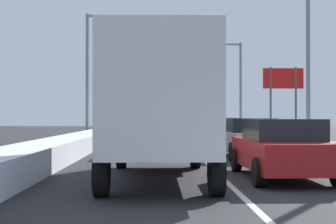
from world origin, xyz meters
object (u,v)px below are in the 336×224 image
sedan_tan_center_lane_second (152,136)px  sedan_gray_right_lane_fourth (210,129)px  street_lamp_right_mid (301,51)px  sedan_red_right_lane_nearest (281,148)px  traffic_light_gantry (198,89)px  box_truck_center_lane_nearest (159,103)px  suv_black_center_lane_third (160,127)px  roadside_sign_right (283,86)px  sedan_charcoal_right_lane_third (221,132)px  suv_green_center_lane_fourth (158,125)px  street_lamp_right_far (237,79)px  sedan_silver_right_lane_second (250,138)px  street_lamp_left_mid (92,65)px

sedan_tan_center_lane_second → sedan_gray_right_lane_fourth: bearing=72.8°
sedan_gray_right_lane_fourth → street_lamp_right_mid: bearing=-58.2°
sedan_red_right_lane_nearest → traffic_light_gantry: bearing=88.4°
sedan_red_right_lane_nearest → box_truck_center_lane_nearest: bearing=-173.8°
suv_black_center_lane_third → traffic_light_gantry: size_ratio=0.65×
sedan_gray_right_lane_fourth → roadside_sign_right: (6.51, 6.39, 3.25)m
roadside_sign_right → sedan_tan_center_lane_second: bearing=-119.2°
suv_black_center_lane_third → box_truck_center_lane_nearest: bearing=-90.5°
sedan_charcoal_right_lane_third → sedan_tan_center_lane_second: 6.36m
street_lamp_right_mid → roadside_sign_right: bearing=79.6°
sedan_red_right_lane_nearest → suv_black_center_lane_third: 15.36m
sedan_gray_right_lane_fourth → roadside_sign_right: roadside_sign_right is taller
suv_green_center_lane_fourth → street_lamp_right_mid: bearing=-51.3°
street_lamp_right_far → roadside_sign_right: size_ratio=1.50×
sedan_silver_right_lane_second → street_lamp_right_mid: (3.99, 6.66, 4.23)m
box_truck_center_lane_nearest → sedan_silver_right_lane_second: bearing=62.7°
street_lamp_right_far → roadside_sign_right: (2.81, -5.41, -0.90)m
sedan_charcoal_right_lane_third → sedan_silver_right_lane_second: bearing=-88.2°
box_truck_center_lane_nearest → street_lamp_left_mid: street_lamp_left_mid is taller
sedan_red_right_lane_nearest → traffic_light_gantry: 38.66m
box_truck_center_lane_nearest → sedan_tan_center_lane_second: size_ratio=1.60×
box_truck_center_lane_nearest → sedan_charcoal_right_lane_third: bearing=76.3°
street_lamp_right_far → sedan_gray_right_lane_fourth: bearing=-107.4°
sedan_tan_center_lane_second → roadside_sign_right: (10.15, 18.18, 3.25)m
suv_black_center_lane_third → street_lamp_right_mid: (7.37, -1.92, 3.98)m
roadside_sign_right → sedan_gray_right_lane_fourth: bearing=-135.5°
box_truck_center_lane_nearest → roadside_sign_right: size_ratio=1.31×
suv_green_center_lane_fourth → roadside_sign_right: bearing=20.7°
sedan_charcoal_right_lane_third → street_lamp_right_mid: 5.95m
sedan_red_right_lane_nearest → street_lamp_right_mid: bearing=71.5°
box_truck_center_lane_nearest → traffic_light_gantry: (4.20, 38.80, 2.60)m
sedan_tan_center_lane_second → roadside_sign_right: bearing=60.8°
suv_green_center_lane_fourth → sedan_red_right_lane_nearest: bearing=-82.2°
sedan_red_right_lane_nearest → sedan_charcoal_right_lane_third: bearing=89.1°
sedan_gray_right_lane_fourth → suv_green_center_lane_fourth: 4.29m
box_truck_center_lane_nearest → suv_green_center_lane_fourth: size_ratio=1.47×
sedan_silver_right_lane_second → sedan_tan_center_lane_second: bearing=158.4°
sedan_charcoal_right_lane_third → sedan_tan_center_lane_second: (-3.56, -5.27, 0.00)m
sedan_silver_right_lane_second → traffic_light_gantry: 32.21m
box_truck_center_lane_nearest → roadside_sign_right: (9.90, 26.49, 2.12)m
box_truck_center_lane_nearest → street_lamp_left_mid: 22.69m
sedan_red_right_lane_nearest → street_lamp_left_mid: size_ratio=0.52×
sedan_red_right_lane_nearest → suv_green_center_lane_fourth: (-3.06, 22.44, 0.25)m
suv_green_center_lane_fourth → sedan_gray_right_lane_fourth: bearing=-38.7°
sedan_gray_right_lane_fourth → box_truck_center_lane_nearest: 20.42m
traffic_light_gantry → sedan_gray_right_lane_fourth: bearing=-92.5°
suv_black_center_lane_third → street_lamp_left_mid: size_ratio=0.56×
sedan_red_right_lane_nearest → roadside_sign_right: (6.79, 26.16, 3.25)m
suv_black_center_lane_third → suv_green_center_lane_fourth: same height
street_lamp_left_mid → roadside_sign_right: 15.16m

